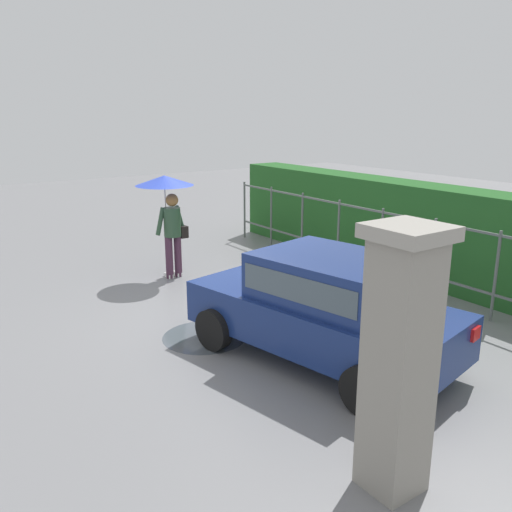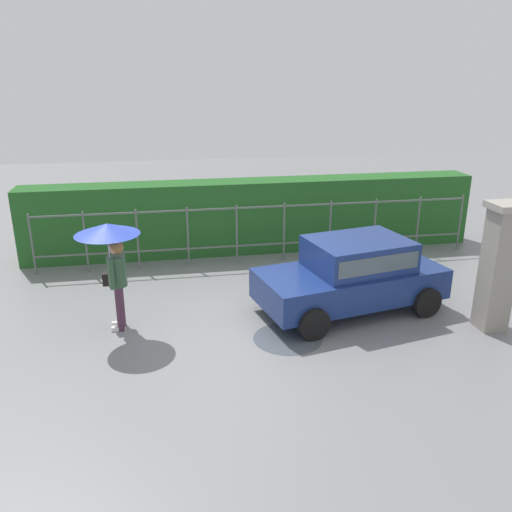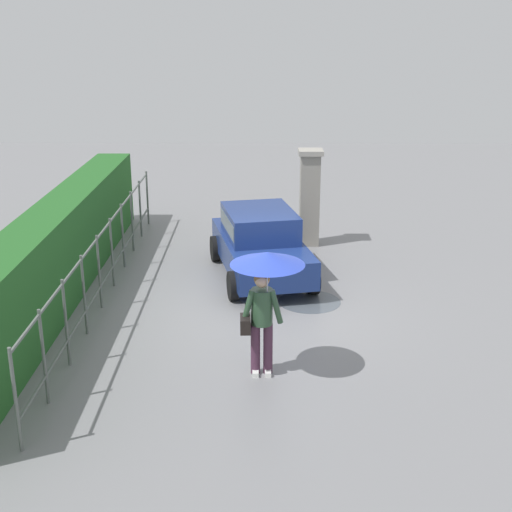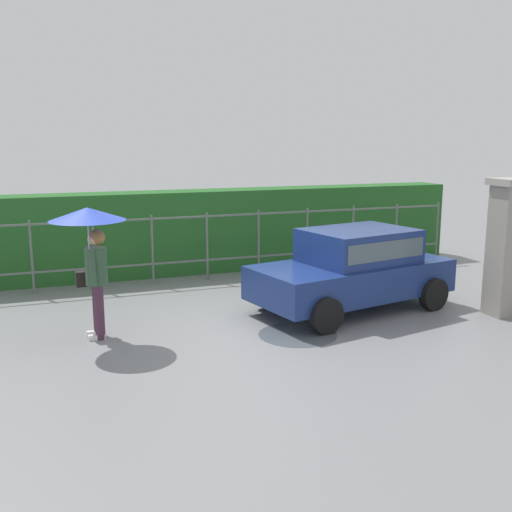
{
  "view_description": "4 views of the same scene",
  "coord_description": "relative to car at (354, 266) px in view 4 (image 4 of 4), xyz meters",
  "views": [
    {
      "loc": [
        7.0,
        -4.41,
        3.29
      ],
      "look_at": [
        0.06,
        0.37,
        1.0
      ],
      "focal_mm": 37.5,
      "sensor_mm": 36.0,
      "label": 1
    },
    {
      "loc": [
        -1.67,
        -9.16,
        4.61
      ],
      "look_at": [
        0.0,
        0.18,
        1.27
      ],
      "focal_mm": 37.14,
      "sensor_mm": 36.0,
      "label": 2
    },
    {
      "loc": [
        -12.52,
        0.19,
        5.33
      ],
      "look_at": [
        -0.22,
        0.26,
        1.19
      ],
      "focal_mm": 48.42,
      "sensor_mm": 36.0,
      "label": 3
    },
    {
      "loc": [
        -3.38,
        -9.21,
        3.12
      ],
      "look_at": [
        -0.03,
        -0.1,
        1.18
      ],
      "focal_mm": 42.07,
      "sensor_mm": 36.0,
      "label": 4
    }
  ],
  "objects": [
    {
      "name": "fence_section",
      "position": [
        -1.29,
        3.14,
        0.02
      ],
      "size": [
        10.92,
        0.05,
        1.5
      ],
      "color": "#59605B",
      "rests_on": "ground"
    },
    {
      "name": "pedestrian",
      "position": [
        -4.62,
        -0.07,
        0.8
      ],
      "size": [
        1.15,
        1.15,
        2.08
      ],
      "rotation": [
        0.0,
        0.0,
        -3.1
      ],
      "color": "#47283D",
      "rests_on": "ground"
    },
    {
      "name": "gate_pillar",
      "position": [
        2.3,
        -1.23,
        0.44
      ],
      "size": [
        0.6,
        0.6,
        2.42
      ],
      "color": "gray",
      "rests_on": "ground"
    },
    {
      "name": "hedge_row",
      "position": [
        -1.29,
        4.1,
        0.15
      ],
      "size": [
        11.87,
        0.9,
        1.9
      ],
      "primitive_type": "cube",
      "color": "#235B23",
      "rests_on": "ground"
    },
    {
      "name": "car",
      "position": [
        0.0,
        0.0,
        0.0
      ],
      "size": [
        3.96,
        2.46,
        1.48
      ],
      "rotation": [
        0.0,
        0.0,
        3.35
      ],
      "color": "navy",
      "rests_on": "ground"
    },
    {
      "name": "ground_plane",
      "position": [
        -1.97,
        -0.18,
        -0.8
      ],
      "size": [
        40.0,
        40.0,
        0.0
      ],
      "primitive_type": "plane",
      "color": "slate"
    },
    {
      "name": "puddle_near",
      "position": [
        -1.56,
        -1.0,
        -0.8
      ],
      "size": [
        1.27,
        1.27,
        0.0
      ],
      "primitive_type": "cylinder",
      "color": "#4C545B",
      "rests_on": "ground"
    }
  ]
}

